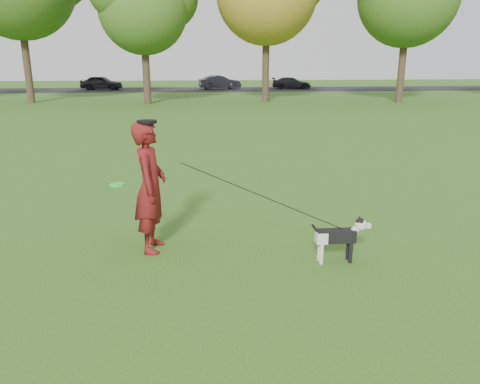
{
  "coord_description": "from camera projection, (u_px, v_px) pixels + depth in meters",
  "views": [
    {
      "loc": [
        -0.52,
        -6.4,
        2.91
      ],
      "look_at": [
        0.05,
        0.41,
        0.95
      ],
      "focal_mm": 35.0,
      "sensor_mm": 36.0,
      "label": 1
    }
  ],
  "objects": [
    {
      "name": "ground",
      "position": [
        239.0,
        261.0,
        6.97
      ],
      "size": [
        120.0,
        120.0,
        0.0
      ],
      "primitive_type": "plane",
      "color": "#285116",
      "rests_on": "ground"
    },
    {
      "name": "car_mid",
      "position": [
        220.0,
        82.0,
        45.22
      ],
      "size": [
        4.16,
        2.0,
        1.31
      ],
      "primitive_type": "imported",
      "rotation": [
        0.0,
        0.0,
        1.73
      ],
      "color": "black",
      "rests_on": "road"
    },
    {
      "name": "car_left",
      "position": [
        102.0,
        83.0,
        44.32
      ],
      "size": [
        4.02,
        2.02,
        1.32
      ],
      "primitive_type": "imported",
      "rotation": [
        0.0,
        0.0,
        1.45
      ],
      "color": "black",
      "rests_on": "road"
    },
    {
      "name": "road",
      "position": [
        205.0,
        89.0,
        45.29
      ],
      "size": [
        120.0,
        7.0,
        0.02
      ],
      "primitive_type": "cube",
      "color": "black",
      "rests_on": "ground"
    },
    {
      "name": "man_held_items",
      "position": [
        264.0,
        197.0,
        6.92
      ],
      "size": [
        3.52,
        0.86,
        1.57
      ],
      "color": "#1CE22F",
      "rests_on": "ground"
    },
    {
      "name": "car_right",
      "position": [
        291.0,
        83.0,
        45.81
      ],
      "size": [
        3.96,
        1.96,
        1.11
      ],
      "primitive_type": "imported",
      "rotation": [
        0.0,
        0.0,
        1.46
      ],
      "color": "black",
      "rests_on": "road"
    },
    {
      "name": "dog",
      "position": [
        341.0,
        235.0,
        6.84
      ],
      "size": [
        0.91,
        0.18,
        0.69
      ],
      "color": "black",
      "rests_on": "ground"
    },
    {
      "name": "man",
      "position": [
        150.0,
        187.0,
        7.13
      ],
      "size": [
        0.53,
        0.77,
        2.03
      ],
      "primitive_type": "imported",
      "rotation": [
        0.0,
        0.0,
        1.5
      ],
      "color": "#5C0D14",
      "rests_on": "ground"
    }
  ]
}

